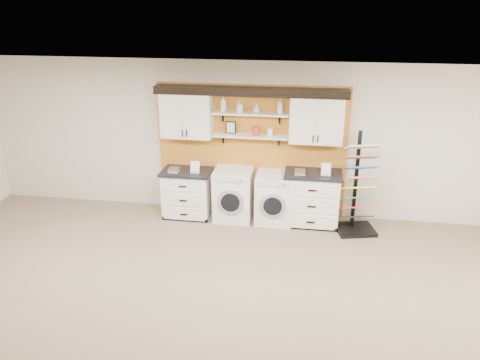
% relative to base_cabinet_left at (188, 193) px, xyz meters
% --- Properties ---
extents(floor, '(10.00, 10.00, 0.00)m').
position_rel_base_cabinet_left_xyz_m(floor, '(1.13, -3.64, -0.44)').
color(floor, '#806B56').
rests_on(floor, ground).
extents(ceiling, '(10.00, 10.00, 0.00)m').
position_rel_base_cabinet_left_xyz_m(ceiling, '(1.13, -3.64, 2.36)').
color(ceiling, white).
rests_on(ceiling, wall_back).
extents(wall_back, '(10.00, 0.00, 10.00)m').
position_rel_base_cabinet_left_xyz_m(wall_back, '(1.13, 0.36, 0.96)').
color(wall_back, beige).
rests_on(wall_back, floor).
extents(accent_panel, '(3.40, 0.07, 2.40)m').
position_rel_base_cabinet_left_xyz_m(accent_panel, '(1.13, 0.32, 0.76)').
color(accent_panel, '#BA701F').
rests_on(accent_panel, wall_back).
extents(upper_cabinet_left, '(0.90, 0.35, 0.84)m').
position_rel_base_cabinet_left_xyz_m(upper_cabinet_left, '(-0.00, 0.15, 1.44)').
color(upper_cabinet_left, white).
rests_on(upper_cabinet_left, wall_back).
extents(upper_cabinet_right, '(0.90, 0.35, 0.84)m').
position_rel_base_cabinet_left_xyz_m(upper_cabinet_right, '(2.26, 0.15, 1.44)').
color(upper_cabinet_right, white).
rests_on(upper_cabinet_right, wall_back).
extents(shelf_lower, '(1.32, 0.28, 0.03)m').
position_rel_base_cabinet_left_xyz_m(shelf_lower, '(1.13, 0.16, 1.09)').
color(shelf_lower, white).
rests_on(shelf_lower, wall_back).
extents(shelf_upper, '(1.32, 0.28, 0.03)m').
position_rel_base_cabinet_left_xyz_m(shelf_upper, '(1.13, 0.16, 1.49)').
color(shelf_upper, white).
rests_on(shelf_upper, wall_back).
extents(crown_molding, '(3.30, 0.41, 0.13)m').
position_rel_base_cabinet_left_xyz_m(crown_molding, '(1.13, 0.17, 1.89)').
color(crown_molding, black).
rests_on(crown_molding, wall_back).
extents(picture_frame, '(0.18, 0.02, 0.22)m').
position_rel_base_cabinet_left_xyz_m(picture_frame, '(0.78, 0.21, 1.21)').
color(picture_frame, black).
rests_on(picture_frame, shelf_lower).
extents(canister_red, '(0.11, 0.11, 0.16)m').
position_rel_base_cabinet_left_xyz_m(canister_red, '(1.23, 0.16, 1.18)').
color(canister_red, red).
rests_on(canister_red, shelf_lower).
extents(canister_cream, '(0.10, 0.10, 0.14)m').
position_rel_base_cabinet_left_xyz_m(canister_cream, '(1.48, 0.16, 1.17)').
color(canister_cream, silver).
rests_on(canister_cream, shelf_lower).
extents(base_cabinet_left, '(0.90, 0.66, 0.88)m').
position_rel_base_cabinet_left_xyz_m(base_cabinet_left, '(0.00, 0.00, 0.00)').
color(base_cabinet_left, white).
rests_on(base_cabinet_left, floor).
extents(base_cabinet_right, '(0.99, 0.66, 0.97)m').
position_rel_base_cabinet_left_xyz_m(base_cabinet_right, '(2.26, -0.00, 0.04)').
color(base_cabinet_right, white).
rests_on(base_cabinet_right, floor).
extents(washer, '(0.68, 0.71, 0.94)m').
position_rel_base_cabinet_left_xyz_m(washer, '(0.86, -0.00, 0.03)').
color(washer, white).
rests_on(washer, floor).
extents(dryer, '(0.65, 0.71, 0.91)m').
position_rel_base_cabinet_left_xyz_m(dryer, '(1.60, -0.00, 0.01)').
color(dryer, white).
rests_on(dryer, floor).
extents(sample_rack, '(0.75, 0.67, 1.75)m').
position_rel_base_cabinet_left_xyz_m(sample_rack, '(3.02, -0.18, 0.11)').
color(sample_rack, black).
rests_on(sample_rack, floor).
extents(soap_bottle_a, '(0.12, 0.12, 0.28)m').
position_rel_base_cabinet_left_xyz_m(soap_bottle_a, '(0.66, 0.16, 1.64)').
color(soap_bottle_a, silver).
rests_on(soap_bottle_a, shelf_upper).
extents(soap_bottle_b, '(0.12, 0.12, 0.20)m').
position_rel_base_cabinet_left_xyz_m(soap_bottle_b, '(0.94, 0.16, 1.61)').
color(soap_bottle_b, silver).
rests_on(soap_bottle_b, shelf_upper).
extents(soap_bottle_c, '(0.16, 0.16, 0.15)m').
position_rel_base_cabinet_left_xyz_m(soap_bottle_c, '(1.23, 0.16, 1.58)').
color(soap_bottle_c, silver).
rests_on(soap_bottle_c, shelf_upper).
extents(soap_bottle_d, '(0.14, 0.14, 0.26)m').
position_rel_base_cabinet_left_xyz_m(soap_bottle_d, '(1.64, 0.16, 1.63)').
color(soap_bottle_d, silver).
rests_on(soap_bottle_d, shelf_upper).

